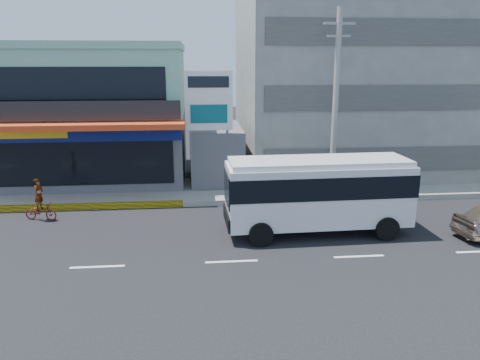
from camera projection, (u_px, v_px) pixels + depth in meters
name	position (u px, v px, depth m)	size (l,w,h in m)	color
ground	(231.00, 262.00, 17.80)	(120.00, 120.00, 0.00)	black
sidewalk	(304.00, 188.00, 27.38)	(70.00, 5.00, 0.30)	gray
shop_building	(88.00, 116.00, 29.50)	(12.40, 11.70, 8.00)	#4A494E
concrete_building	(362.00, 67.00, 31.42)	(16.00, 12.00, 14.00)	gray
gap_structure	(216.00, 155.00, 28.93)	(3.00, 6.00, 3.50)	#4A494E
satellite_dish	(217.00, 128.00, 27.51)	(1.50, 1.50, 0.15)	slate
billboard	(209.00, 108.00, 25.39)	(2.60, 0.18, 6.90)	gray
utility_pole_near	(335.00, 106.00, 24.19)	(1.60, 0.30, 10.00)	#999993
minibus	(318.00, 189.00, 20.32)	(8.04, 2.98, 3.33)	silver
motorcycle_rider	(40.00, 207.00, 22.25)	(1.68, 0.93, 2.04)	#59100C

